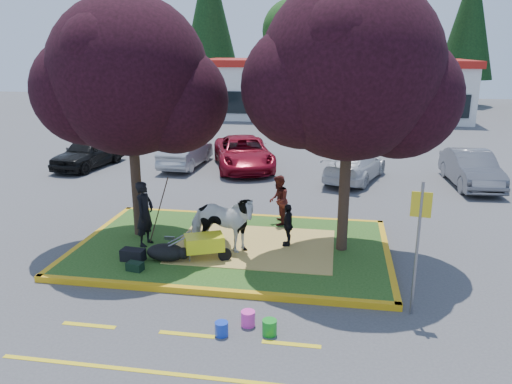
% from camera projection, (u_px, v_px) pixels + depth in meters
% --- Properties ---
extents(ground, '(90.00, 90.00, 0.00)m').
position_uv_depth(ground, '(233.00, 250.00, 13.49)').
color(ground, '#424244').
rests_on(ground, ground).
extents(median_island, '(8.00, 5.00, 0.15)m').
position_uv_depth(median_island, '(233.00, 247.00, 13.47)').
color(median_island, '#204916').
rests_on(median_island, ground).
extents(curb_near, '(8.30, 0.16, 0.15)m').
position_uv_depth(curb_near, '(208.00, 292.00, 11.03)').
color(curb_near, gold).
rests_on(curb_near, ground).
extents(curb_far, '(8.30, 0.16, 0.15)m').
position_uv_depth(curb_far, '(249.00, 217.00, 15.92)').
color(curb_far, gold).
rests_on(curb_far, ground).
extents(curb_left, '(0.16, 5.30, 0.15)m').
position_uv_depth(curb_left, '(92.00, 238.00, 14.11)').
color(curb_left, gold).
rests_on(curb_left, ground).
extents(curb_right, '(0.16, 5.30, 0.15)m').
position_uv_depth(curb_right, '(388.00, 257.00, 12.83)').
color(curb_right, gold).
rests_on(curb_right, ground).
extents(straw_bedding, '(4.20, 3.00, 0.01)m').
position_uv_depth(straw_bedding, '(254.00, 246.00, 13.35)').
color(straw_bedding, '#DABA59').
rests_on(straw_bedding, median_island).
extents(tree_purple_left, '(5.06, 4.20, 6.51)m').
position_uv_depth(tree_purple_left, '(130.00, 84.00, 13.07)').
color(tree_purple_left, black).
rests_on(tree_purple_left, median_island).
extents(tree_purple_right, '(5.30, 4.40, 6.82)m').
position_uv_depth(tree_purple_right, '(351.00, 78.00, 11.93)').
color(tree_purple_right, black).
rests_on(tree_purple_right, median_island).
extents(fire_lane_stripe_a, '(1.10, 0.12, 0.01)m').
position_uv_depth(fire_lane_stripe_a, '(89.00, 325.00, 9.83)').
color(fire_lane_stripe_a, yellow).
rests_on(fire_lane_stripe_a, ground).
extents(fire_lane_stripe_b, '(1.10, 0.12, 0.01)m').
position_uv_depth(fire_lane_stripe_b, '(187.00, 334.00, 9.51)').
color(fire_lane_stripe_b, yellow).
rests_on(fire_lane_stripe_b, ground).
extents(fire_lane_stripe_c, '(1.10, 0.12, 0.01)m').
position_uv_depth(fire_lane_stripe_c, '(291.00, 344.00, 9.20)').
color(fire_lane_stripe_c, yellow).
rests_on(fire_lane_stripe_c, ground).
extents(fire_lane_long, '(6.00, 0.10, 0.01)m').
position_uv_depth(fire_lane_long, '(166.00, 373.00, 8.37)').
color(fire_lane_long, yellow).
rests_on(fire_lane_long, ground).
extents(retail_building, '(20.40, 8.40, 4.40)m').
position_uv_depth(retail_building, '(331.00, 88.00, 39.06)').
color(retail_building, silver).
rests_on(retail_building, ground).
extents(treeline, '(46.58, 7.80, 14.63)m').
position_uv_depth(treeline, '(328.00, 20.00, 46.78)').
color(treeline, black).
rests_on(treeline, ground).
extents(cow, '(1.95, 1.09, 1.57)m').
position_uv_depth(cow, '(222.00, 223.00, 12.78)').
color(cow, white).
rests_on(cow, median_island).
extents(calf, '(1.12, 0.88, 0.43)m').
position_uv_depth(calf, '(166.00, 252.00, 12.41)').
color(calf, black).
rests_on(calf, median_island).
extents(handler, '(0.51, 0.70, 1.75)m').
position_uv_depth(handler, '(145.00, 214.00, 13.23)').
color(handler, black).
rests_on(handler, median_island).
extents(visitor_a, '(0.60, 0.75, 1.49)m').
position_uv_depth(visitor_a, '(279.00, 200.00, 14.84)').
color(visitor_a, '#4B1915').
rests_on(visitor_a, median_island).
extents(visitor_b, '(0.31, 0.69, 1.17)m').
position_uv_depth(visitor_b, '(288.00, 225.00, 13.25)').
color(visitor_b, black).
rests_on(visitor_b, median_island).
extents(wheelbarrow, '(1.68, 0.89, 0.64)m').
position_uv_depth(wheelbarrow, '(205.00, 243.00, 12.39)').
color(wheelbarrow, black).
rests_on(wheelbarrow, median_island).
extents(gear_bag_dark, '(0.61, 0.37, 0.30)m').
position_uv_depth(gear_bag_dark, '(133.00, 255.00, 12.42)').
color(gear_bag_dark, black).
rests_on(gear_bag_dark, median_island).
extents(gear_bag_green, '(0.42, 0.30, 0.20)m').
position_uv_depth(gear_bag_green, '(135.00, 266.00, 11.88)').
color(gear_bag_green, black).
rests_on(gear_bag_green, median_island).
extents(sign_post, '(0.39, 0.08, 2.81)m').
position_uv_depth(sign_post, '(418.00, 234.00, 9.77)').
color(sign_post, slate).
rests_on(sign_post, ground).
extents(bucket_green, '(0.28, 0.28, 0.30)m').
position_uv_depth(bucket_green, '(269.00, 327.00, 9.47)').
color(bucket_green, '#169522').
rests_on(bucket_green, ground).
extents(bucket_pink, '(0.37, 0.37, 0.30)m').
position_uv_depth(bucket_pink, '(248.00, 318.00, 9.79)').
color(bucket_pink, '#FF38B9').
rests_on(bucket_pink, ground).
extents(bucket_blue, '(0.32, 0.32, 0.27)m').
position_uv_depth(bucket_blue, '(222.00, 329.00, 9.45)').
color(bucket_blue, '#183AC1').
rests_on(bucket_blue, ground).
extents(car_black, '(2.23, 4.28, 1.39)m').
position_uv_depth(car_black, '(89.00, 152.00, 22.67)').
color(car_black, black).
rests_on(car_black, ground).
extents(car_silver, '(1.56, 4.04, 1.31)m').
position_uv_depth(car_silver, '(186.00, 152.00, 22.78)').
color(car_silver, '#989B9F').
rests_on(car_silver, ground).
extents(car_red, '(3.80, 5.60, 1.42)m').
position_uv_depth(car_red, '(243.00, 153.00, 22.41)').
color(car_red, maroon).
rests_on(car_red, ground).
extents(car_white, '(2.99, 4.60, 1.24)m').
position_uv_depth(car_white, '(355.00, 165.00, 20.48)').
color(car_white, silver).
rests_on(car_white, ground).
extents(car_grey, '(1.75, 4.31, 1.39)m').
position_uv_depth(car_grey, '(471.00, 169.00, 19.56)').
color(car_grey, '#585A60').
rests_on(car_grey, ground).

